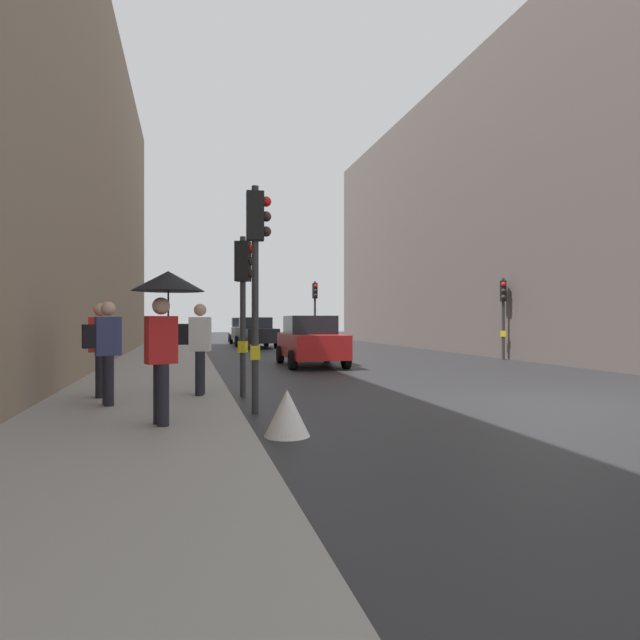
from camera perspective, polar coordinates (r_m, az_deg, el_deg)
ground_plane at (r=10.97m, az=24.32°, el=-8.46°), size 120.00×120.00×0.00m
sidewalk_kerb at (r=14.55m, az=-17.90°, el=-6.05°), size 3.37×40.00×0.16m
building_facade_right at (r=31.65m, az=22.40°, el=9.78°), size 12.00×32.24×13.97m
traffic_light_near_right at (r=10.95m, az=-8.42°, el=3.72°), size 0.45×0.34×3.37m
traffic_light_mid_street at (r=22.17m, az=19.63°, el=1.74°), size 0.36×0.44×3.31m
traffic_light_far_median at (r=28.37m, az=-0.56°, el=1.96°), size 0.24×0.43×3.74m
traffic_light_near_left at (r=9.03m, az=-7.05°, el=6.96°), size 0.44×0.26×3.93m
car_dark_suv at (r=30.33m, az=-7.09°, el=-1.38°), size 2.25×4.32×1.76m
car_red_sedan at (r=18.21m, az=-1.03°, el=-2.31°), size 2.12×4.25×1.76m
car_silver_hatchback at (r=36.68m, az=-8.48°, el=-1.14°), size 2.18×4.28×1.76m
pedestrian_with_umbrella at (r=7.49m, az=-16.68°, el=1.72°), size 1.00×1.00×2.14m
pedestrian_with_black_backpack at (r=10.27m, az=-13.38°, el=-2.52°), size 0.64×0.39×1.77m
pedestrian_with_grey_backpack at (r=9.50m, az=-22.68°, el=-2.73°), size 0.65×0.42×1.77m
pedestrian_in_red_jacket at (r=10.55m, az=-23.15°, el=-2.63°), size 0.42×0.36×1.77m
warning_sign_triangle at (r=7.28m, az=-3.67°, el=-10.21°), size 0.64×0.64×0.65m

